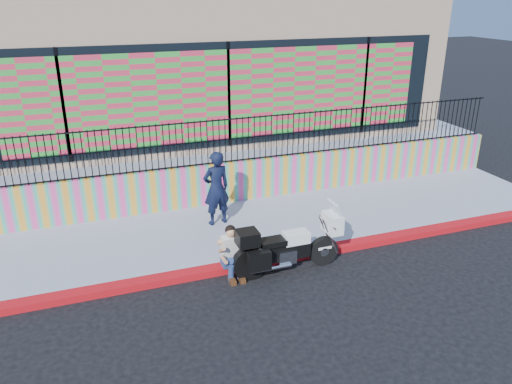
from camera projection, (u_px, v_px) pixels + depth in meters
name	position (u px, v px, depth m)	size (l,w,h in m)	color
ground	(286.00, 260.00, 10.90)	(90.00, 90.00, 0.00)	black
red_curb	(286.00, 257.00, 10.87)	(16.00, 0.30, 0.15)	#AF0C1A
sidewalk	(260.00, 226.00, 12.31)	(16.00, 3.00, 0.15)	#949BB2
mural_wall	(240.00, 181.00, 13.47)	(16.00, 0.20, 1.10)	#FF4399
metal_fence	(239.00, 140.00, 13.04)	(15.80, 0.04, 1.20)	black
elevated_platform	(196.00, 135.00, 17.95)	(16.00, 10.00, 1.25)	#949BB2
storefront_building	(194.00, 62.00, 16.78)	(14.00, 8.06, 4.00)	tan
police_motorcycle	(286.00, 246.00, 10.24)	(2.30, 0.76, 1.43)	black
police_officer	(216.00, 188.00, 11.94)	(0.67, 0.44, 1.84)	black
seated_man	(233.00, 257.00, 10.13)	(0.54, 0.71, 1.06)	navy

